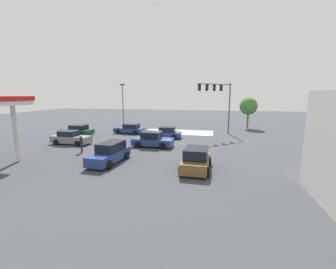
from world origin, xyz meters
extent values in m
plane|color=#3D3F44|center=(0.00, 0.00, 0.00)|extent=(113.17, 113.17, 0.00)
cube|color=silver|center=(0.00, -9.03, 0.00)|extent=(10.45, 0.60, 0.01)
cube|color=silver|center=(0.00, -8.08, 0.00)|extent=(10.45, 0.60, 0.01)
cube|color=silver|center=(0.00, -7.13, 0.00)|extent=(10.45, 0.60, 0.01)
cube|color=silver|center=(0.00, -6.18, 0.00)|extent=(10.45, 0.60, 0.01)
cube|color=silver|center=(0.00, -5.23, 0.00)|extent=(10.45, 0.60, 0.01)
cylinder|color=#47474C|center=(-7.34, -7.34, 3.61)|extent=(0.18, 0.18, 7.23)
cylinder|color=#47474C|center=(-5.25, -5.25, 6.98)|extent=(4.28, 4.28, 0.12)
cube|color=black|center=(-6.09, -6.09, 6.51)|extent=(0.40, 0.40, 0.84)
sphere|color=red|center=(-5.97, -5.97, 6.51)|extent=(0.16, 0.16, 0.16)
cube|color=black|center=(-5.18, -5.18, 6.51)|extent=(0.40, 0.40, 0.84)
sphere|color=gold|center=(-5.06, -5.06, 6.51)|extent=(0.16, 0.16, 0.16)
cube|color=black|center=(-4.27, -4.27, 6.51)|extent=(0.40, 0.40, 0.84)
sphere|color=green|center=(-4.15, -4.15, 6.51)|extent=(0.16, 0.16, 0.16)
cube|color=black|center=(-3.36, -3.36, 6.51)|extent=(0.40, 0.40, 0.84)
sphere|color=red|center=(-3.24, -3.24, 6.51)|extent=(0.16, 0.16, 0.16)
cube|color=brown|center=(-4.34, 9.71, 0.57)|extent=(1.92, 4.21, 0.77)
cube|color=black|center=(-4.34, 9.80, 1.33)|extent=(1.71, 2.32, 0.76)
cylinder|color=black|center=(-3.41, 8.40, 0.34)|extent=(0.23, 0.69, 0.68)
cylinder|color=black|center=(-5.31, 8.43, 0.34)|extent=(0.23, 0.69, 0.68)
cylinder|color=black|center=(-3.37, 10.99, 0.34)|extent=(0.23, 0.69, 0.68)
cylinder|color=black|center=(-5.27, 11.02, 0.34)|extent=(0.23, 0.69, 0.68)
cube|color=#144728|center=(13.41, -1.55, 0.49)|extent=(4.28, 1.95, 0.62)
cube|color=black|center=(13.17, -1.54, 1.12)|extent=(2.12, 1.74, 0.65)
cylinder|color=black|center=(14.74, -0.57, 0.32)|extent=(0.64, 0.22, 0.63)
cylinder|color=black|center=(14.73, -2.54, 0.32)|extent=(0.64, 0.22, 0.63)
cylinder|color=black|center=(12.10, -0.56, 0.32)|extent=(0.64, 0.22, 0.63)
cylinder|color=black|center=(12.08, -2.52, 0.32)|extent=(0.64, 0.22, 0.63)
cube|color=navy|center=(6.86, -4.53, 0.48)|extent=(4.33, 1.98, 0.62)
cube|color=black|center=(6.51, -4.52, 1.10)|extent=(2.13, 1.73, 0.61)
cylinder|color=black|center=(8.22, -3.62, 0.32)|extent=(0.64, 0.24, 0.63)
cylinder|color=black|center=(8.16, -5.51, 0.32)|extent=(0.64, 0.24, 0.63)
cylinder|color=black|center=(5.57, -3.54, 0.32)|extent=(0.64, 0.24, 0.63)
cylinder|color=black|center=(5.51, -5.44, 0.32)|extent=(0.64, 0.24, 0.63)
cube|color=navy|center=(2.89, 9.50, 0.57)|extent=(2.00, 4.66, 0.77)
cube|color=black|center=(2.87, 9.14, 1.32)|extent=(1.69, 2.65, 0.73)
cylinder|color=black|center=(2.13, 10.97, 0.34)|extent=(0.27, 0.70, 0.68)
cylinder|color=black|center=(3.85, 10.85, 0.34)|extent=(0.27, 0.70, 0.68)
cylinder|color=black|center=(1.93, 8.15, 0.34)|extent=(0.27, 0.70, 0.68)
cylinder|color=black|center=(3.65, 8.03, 0.34)|extent=(0.27, 0.70, 0.68)
cube|color=navy|center=(0.88, -2.01, 0.50)|extent=(4.38, 2.08, 0.62)
cube|color=black|center=(0.54, -2.04, 1.16)|extent=(2.12, 1.74, 0.71)
cylinder|color=black|center=(2.14, -1.01, 0.34)|extent=(0.70, 0.27, 0.69)
cylinder|color=black|center=(2.27, -2.83, 0.34)|extent=(0.70, 0.27, 0.69)
cylinder|color=black|center=(-0.50, -1.19, 0.34)|extent=(0.70, 0.27, 0.69)
cylinder|color=black|center=(-0.37, -3.02, 0.34)|extent=(0.70, 0.27, 0.69)
cube|color=gray|center=(10.54, 3.81, 0.56)|extent=(4.55, 1.79, 0.78)
cube|color=black|center=(10.84, 3.80, 1.24)|extent=(2.04, 1.55, 0.58)
cylinder|color=black|center=(9.12, 3.01, 0.31)|extent=(0.63, 0.24, 0.62)
cylinder|color=black|center=(9.17, 4.70, 0.31)|extent=(0.63, 0.24, 0.62)
cylinder|color=black|center=(11.91, 2.92, 0.31)|extent=(0.63, 0.24, 0.62)
cylinder|color=black|center=(11.96, 4.61, 0.31)|extent=(0.63, 0.24, 0.62)
cube|color=navy|center=(1.03, 3.05, 0.55)|extent=(4.41, 1.98, 0.71)
cube|color=black|center=(1.15, 3.05, 1.28)|extent=(2.01, 1.75, 0.75)
cylinder|color=black|center=(-0.35, 2.09, 0.35)|extent=(0.70, 0.23, 0.69)
cylinder|color=black|center=(-0.32, 4.05, 0.35)|extent=(0.70, 0.23, 0.69)
cylinder|color=black|center=(2.37, 2.05, 0.35)|extent=(0.70, 0.23, 0.69)
cylinder|color=black|center=(2.40, 4.00, 0.35)|extent=(0.70, 0.23, 0.69)
cylinder|color=silver|center=(10.60, 10.83, 2.38)|extent=(0.36, 0.36, 4.77)
cylinder|color=#232842|center=(7.21, 6.88, 0.42)|extent=(0.14, 0.14, 0.84)
cylinder|color=#232842|center=(7.10, 6.99, 0.42)|extent=(0.14, 0.14, 0.84)
cube|color=black|center=(7.16, 6.93, 1.18)|extent=(0.41, 0.41, 0.67)
sphere|color=beige|center=(7.16, 6.93, 1.62)|extent=(0.23, 0.23, 0.23)
cylinder|color=slate|center=(9.71, -9.06, 3.56)|extent=(0.16, 0.16, 7.12)
cube|color=#333338|center=(9.71, -9.06, 7.22)|extent=(0.80, 0.36, 0.20)
cylinder|color=brown|center=(-10.72, -13.66, 1.24)|extent=(0.26, 0.26, 2.48)
sphere|color=#3D7533|center=(-10.72, -13.66, 3.71)|extent=(2.88, 2.88, 2.88)
camera|label=1|loc=(-5.82, 26.03, 5.60)|focal=24.00mm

